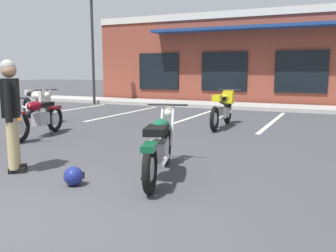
{
  "coord_description": "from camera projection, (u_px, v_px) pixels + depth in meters",
  "views": [
    {
      "loc": [
        2.91,
        -2.48,
        1.53
      ],
      "look_at": [
        0.27,
        3.29,
        0.55
      ],
      "focal_mm": 39.12,
      "sensor_mm": 36.0,
      "label": 1
    }
  ],
  "objects": [
    {
      "name": "motorcycle_foreground_classic",
      "position": [
        159.0,
        145.0,
        5.2
      ],
      "size": [
        0.96,
        2.05,
        0.98
      ],
      "color": "black",
      "rests_on": "ground_plane"
    },
    {
      "name": "helmet_on_pavement",
      "position": [
        74.0,
        176.0,
        4.85
      ],
      "size": [
        0.26,
        0.26,
        0.26
      ],
      "color": "navy",
      "rests_on": "ground_plane"
    },
    {
      "name": "motorcycle_red_sportbike",
      "position": [
        37.0,
        103.0,
        11.05
      ],
      "size": [
        1.95,
        1.19,
        0.98
      ],
      "color": "black",
      "rests_on": "ground_plane"
    },
    {
      "name": "painted_stall_lines",
      "position": [
        231.0,
        119.0,
        11.42
      ],
      "size": [
        12.87,
        4.8,
        0.01
      ],
      "color": "silver",
      "rests_on": "ground_plane"
    },
    {
      "name": "motorcycle_silver_naked",
      "position": [
        38.0,
        117.0,
        8.36
      ],
      "size": [
        0.84,
        2.09,
        0.98
      ],
      "color": "black",
      "rests_on": "ground_plane"
    },
    {
      "name": "sidewalk_kerb",
      "position": [
        255.0,
        106.0,
        14.65
      ],
      "size": [
        22.0,
        1.8,
        0.14
      ],
      "primitive_type": "cube",
      "color": "#A8A59E",
      "rests_on": "ground_plane"
    },
    {
      "name": "motorcycle_blue_standard",
      "position": [
        223.0,
        107.0,
        9.8
      ],
      "size": [
        0.66,
        2.11,
        0.98
      ],
      "color": "black",
      "rests_on": "ground_plane"
    },
    {
      "name": "ground_plane",
      "position": [
        169.0,
        148.0,
        7.2
      ],
      "size": [
        80.0,
        80.0,
        0.0
      ],
      "primitive_type": "plane",
      "color": "#3D3D42"
    },
    {
      "name": "traffic_cone",
      "position": [
        19.0,
        115.0,
        10.41
      ],
      "size": [
        0.34,
        0.34,
        0.53
      ],
      "color": "orange",
      "rests_on": "ground_plane"
    },
    {
      "name": "brick_storefront_building",
      "position": [
        273.0,
        60.0,
        17.94
      ],
      "size": [
        15.93,
        6.81,
        4.03
      ],
      "color": "brown",
      "rests_on": "ground_plane"
    },
    {
      "name": "parking_lot_lamp_post",
      "position": [
        91.0,
        25.0,
        15.92
      ],
      "size": [
        0.24,
        0.76,
        5.37
      ],
      "color": "#2D2D33",
      "rests_on": "ground_plane"
    },
    {
      "name": "person_in_shorts_foreground",
      "position": [
        11.0,
        109.0,
        5.4
      ],
      "size": [
        0.46,
        0.52,
        1.68
      ],
      "color": "black",
      "rests_on": "ground_plane"
    }
  ]
}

